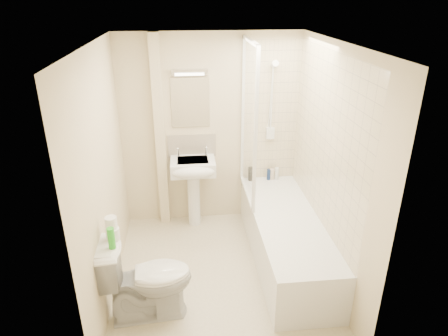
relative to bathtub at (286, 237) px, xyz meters
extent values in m
plane|color=beige|center=(-0.75, -0.20, -0.29)|extent=(2.50, 2.50, 0.00)
cube|color=beige|center=(-0.75, 1.05, 0.91)|extent=(2.20, 0.02, 2.40)
cube|color=beige|center=(-1.85, -0.20, 0.91)|extent=(0.02, 2.50, 2.40)
cube|color=beige|center=(0.35, -0.20, 0.91)|extent=(0.02, 2.50, 2.40)
cube|color=white|center=(-0.75, -0.20, 2.11)|extent=(2.20, 2.50, 0.02)
cube|color=beige|center=(0.00, 1.04, 1.14)|extent=(0.70, 0.01, 1.75)
cube|color=beige|center=(0.34, 0.00, 1.14)|extent=(0.01, 2.10, 1.75)
cube|color=beige|center=(-1.37, 0.99, 0.91)|extent=(0.12, 0.12, 2.40)
cube|color=beige|center=(-0.99, 1.04, 0.74)|extent=(0.60, 0.02, 0.30)
cube|color=white|center=(-0.99, 1.04, 1.29)|extent=(0.46, 0.01, 0.60)
cube|color=silver|center=(-0.99, 1.02, 1.66)|extent=(0.42, 0.07, 0.07)
cube|color=white|center=(0.00, 0.00, -0.01)|extent=(0.70, 2.10, 0.55)
cube|color=white|center=(0.00, 0.00, 0.21)|extent=(0.56, 1.96, 0.05)
cube|color=white|center=(-0.35, 0.60, 1.16)|extent=(0.01, 0.90, 1.80)
cube|color=white|center=(-0.35, 1.03, 1.16)|extent=(0.04, 0.04, 1.80)
cube|color=white|center=(-0.35, 0.15, 1.16)|extent=(0.04, 0.04, 1.80)
cube|color=white|center=(-0.35, 0.60, 2.04)|extent=(0.04, 0.90, 0.04)
cube|color=white|center=(-0.35, 0.60, 0.28)|extent=(0.04, 0.90, 0.03)
cylinder|color=white|center=(0.00, 1.02, 1.26)|extent=(0.02, 0.02, 0.90)
cylinder|color=white|center=(0.00, 1.02, 0.81)|extent=(0.05, 0.05, 0.02)
cylinder|color=white|center=(0.00, 1.02, 1.71)|extent=(0.05, 0.05, 0.02)
cylinder|color=white|center=(0.00, 0.95, 1.74)|extent=(0.08, 0.11, 0.11)
cube|color=white|center=(0.00, 1.01, 0.88)|extent=(0.10, 0.05, 0.14)
cylinder|color=white|center=(-0.02, 0.99, 1.31)|extent=(0.01, 0.13, 0.84)
cylinder|color=white|center=(-0.99, 0.88, 0.08)|extent=(0.16, 0.16, 0.73)
cube|color=white|center=(-0.99, 0.85, 0.55)|extent=(0.54, 0.42, 0.17)
ellipsoid|color=white|center=(-0.99, 0.68, 0.55)|extent=(0.54, 0.23, 0.17)
cube|color=silver|center=(-0.99, 0.85, 0.61)|extent=(0.38, 0.27, 0.04)
cylinder|color=white|center=(-1.16, 0.96, 0.68)|extent=(0.03, 0.03, 0.10)
cylinder|color=white|center=(-0.81, 0.96, 0.68)|extent=(0.03, 0.03, 0.10)
sphere|color=white|center=(-1.16, 0.96, 0.74)|extent=(0.04, 0.04, 0.04)
sphere|color=white|center=(-0.81, 0.96, 0.74)|extent=(0.04, 0.04, 0.04)
cylinder|color=black|center=(-0.24, 0.96, 0.35)|extent=(0.07, 0.07, 0.18)
cylinder|color=white|center=(-0.21, 0.96, 0.33)|extent=(0.05, 0.05, 0.14)
cylinder|color=navy|center=(0.00, 0.96, 0.33)|extent=(0.05, 0.05, 0.14)
cylinder|color=beige|center=(0.04, 0.96, 0.33)|extent=(0.06, 0.06, 0.15)
cylinder|color=silver|center=(0.10, 0.96, 0.34)|extent=(0.05, 0.05, 0.16)
imported|color=white|center=(-1.47, -0.69, 0.12)|extent=(0.60, 0.89, 0.82)
cylinder|color=white|center=(-1.73, -0.64, 0.58)|extent=(0.12, 0.12, 0.10)
cylinder|color=white|center=(-1.74, -0.62, 0.69)|extent=(0.10, 0.10, 0.10)
cylinder|color=green|center=(-1.72, -0.78, 0.63)|extent=(0.06, 0.06, 0.19)
camera|label=1|loc=(-1.08, -3.66, 2.51)|focal=32.00mm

